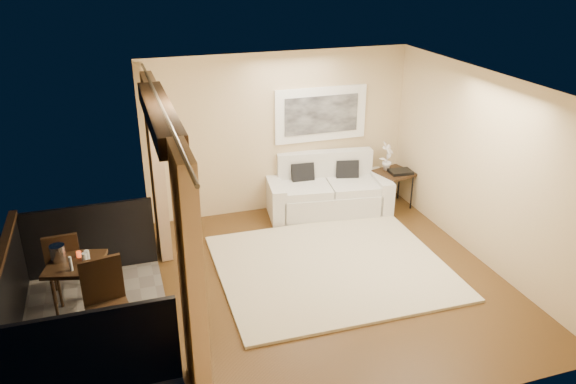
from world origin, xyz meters
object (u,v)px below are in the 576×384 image
balcony_chair_near (106,297)px  ice_bucket (58,253)px  orchid (387,156)px  bistro_table (76,268)px  side_table (395,175)px  balcony_chair_far (64,261)px  sofa (328,192)px

balcony_chair_near → ice_bucket: (-0.50, 0.78, 0.22)m
orchid → bistro_table: size_ratio=0.66×
side_table → balcony_chair_far: bearing=-166.2°
balcony_chair_far → balcony_chair_near: (0.49, -1.08, 0.06)m
sofa → orchid: (1.08, -0.03, 0.53)m
sofa → side_table: 1.22m
orchid → ice_bucket: bearing=-161.7°
balcony_chair_far → ice_bucket: bearing=85.2°
balcony_chair_far → sofa: bearing=-162.8°
sofa → bistro_table: size_ratio=2.81×
bistro_table → balcony_chair_near: 0.74m
side_table → orchid: 0.35m
side_table → orchid: orchid is taller
bistro_table → balcony_chair_near: bearing=-64.3°
side_table → ice_bucket: 5.62m
sofa → bistro_table: sofa is taller
sofa → orchid: orchid is taller
bistro_table → balcony_chair_near: size_ratio=0.72×
side_table → balcony_chair_near: balcony_chair_near is taller
sofa → balcony_chair_near: 4.50m
balcony_chair_far → ice_bucket: (-0.01, -0.30, 0.29)m
orchid → balcony_chair_near: bearing=-152.1°
side_table → balcony_chair_near: (-4.87, -2.40, 0.05)m
sofa → orchid: 1.20m
orchid → balcony_chair_far: 5.46m
side_table → orchid: (-0.11, 0.12, 0.31)m
orchid → balcony_chair_near: 5.40m
bistro_table → sofa: bearing=25.2°
side_table → balcony_chair_far: size_ratio=0.73×
side_table → ice_bucket: (-5.37, -1.62, 0.27)m
balcony_chair_far → orchid: bearing=-166.9°
balcony_chair_far → side_table: bearing=-168.4°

